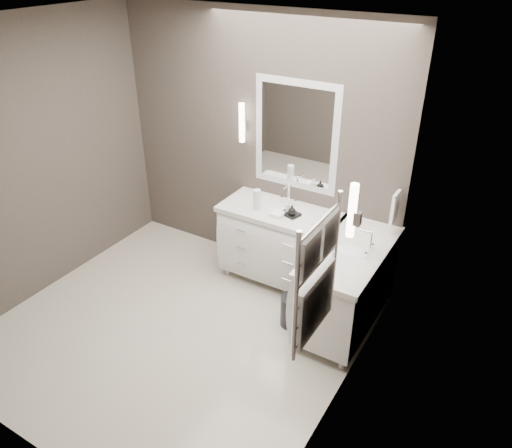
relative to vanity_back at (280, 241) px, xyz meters
The scene contains 20 objects.
floor 1.39m from the vanity_back, 110.17° to the right, with size 3.20×3.00×0.01m, color beige.
ceiling 2.57m from the vanity_back, 110.17° to the right, with size 3.20×3.00×0.01m, color white.
wall_back 1.01m from the vanity_back, 148.11° to the left, with size 3.20×0.01×2.70m, color #443C36.
wall_left 2.54m from the vanity_back, 149.20° to the right, with size 0.01×3.00×2.70m, color #443C36.
wall_right 1.89m from the vanity_back, 46.69° to the right, with size 0.01×3.00×2.70m, color #443C36.
vanity_back is the anchor object (origin of this frame).
vanity_right 0.93m from the vanity_back, 20.38° to the right, with size 0.59×1.24×0.97m.
mirror_back 1.10m from the vanity_back, 90.00° to the left, with size 0.90×0.02×1.10m.
mirror_right 1.62m from the vanity_back, 20.48° to the right, with size 0.02×0.90×1.10m.
sconce_back 1.27m from the vanity_back, 160.98° to the left, with size 0.06×0.06×0.40m.
sconce_right 1.84m from the vanity_back, 43.07° to the right, with size 0.06×0.06×0.40m.
towel_bar_corner 1.26m from the vanity_back, ahead, with size 0.03×0.22×0.30m.
towel_ladder 2.16m from the vanity_back, 55.90° to the right, with size 0.06×0.58×0.90m.
waste_bin 0.80m from the vanity_back, 51.95° to the right, with size 0.22×0.22×0.31m, color black.
amenity_tray_back 0.40m from the vanity_back, 18.06° to the right, with size 0.18×0.13×0.03m, color black.
amenity_tray_right 1.08m from the vanity_back, 41.65° to the right, with size 0.13×0.17×0.03m, color black.
water_bottle 0.53m from the vanity_back, 154.31° to the right, with size 0.07×0.07×0.21m, color silver.
soap_bottle_a 0.47m from the vanity_back, 12.51° to the right, with size 0.06×0.06×0.13m, color white.
soap_bottle_b 0.47m from the vanity_back, 24.41° to the right, with size 0.08×0.08×0.10m, color black.
soap_bottle_c 1.12m from the vanity_back, 41.65° to the right, with size 0.07×0.07×0.18m, color white.
Camera 1 is at (2.50, -2.69, 3.20)m, focal length 35.00 mm.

